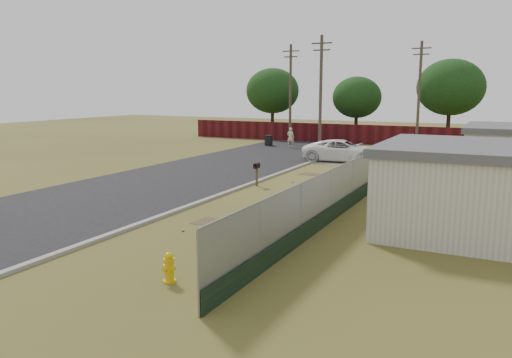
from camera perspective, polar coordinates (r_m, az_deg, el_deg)
The scene contains 12 objects.
ground at distance 22.95m, azimuth 3.36°, elevation -2.30°, with size 120.00×120.00×0.00m, color olive.
street at distance 32.98m, azimuth -1.91°, elevation 1.54°, with size 15.10×60.00×0.12m.
chainlink_fence at distance 22.75m, azimuth 11.65°, elevation -0.55°, with size 0.10×27.06×2.02m.
privacy_fence at distance 48.13m, azimuth 8.59°, elevation 5.19°, with size 30.00×0.12×1.80m, color #4A1014.
utility_poles at distance 43.13m, azimuth 9.90°, elevation 9.65°, with size 12.60×8.24×9.00m.
horizon_trees at distance 44.89m, azimuth 16.57°, elevation 9.31°, with size 33.32×31.94×7.78m.
fire_hydrant at distance 13.29m, azimuth -9.91°, elevation -9.95°, with size 0.40×0.41×0.85m.
mailbox at distance 25.88m, azimuth 0.09°, elevation 1.30°, with size 0.19×0.52×1.21m.
pickup_truck at distance 35.37m, azimuth 9.88°, elevation 3.20°, with size 2.53×5.50×1.53m, color white.
pedestrian at distance 43.65m, azimuth 3.97°, elevation 4.75°, with size 0.64×0.42×1.75m, color beige.
trash_bin at distance 45.04m, azimuth 1.45°, elevation 4.44°, with size 0.67×0.68×0.95m.
scattered_litter at distance 21.52m, azimuth 1.27°, elevation -3.01°, with size 3.09×10.68×0.07m.
Camera 1 is at (8.80, -20.62, 4.92)m, focal length 35.00 mm.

